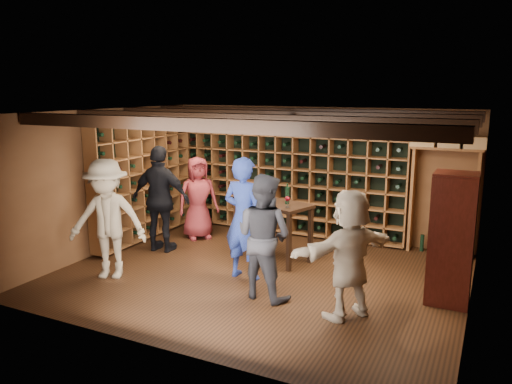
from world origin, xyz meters
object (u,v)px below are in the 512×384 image
at_px(man_grey_suit, 264,236).
at_px(display_cabinet, 451,242).
at_px(guest_red_floral, 198,198).
at_px(guest_khaki, 108,219).
at_px(man_blue_shirt, 244,218).
at_px(guest_woman_black, 161,199).
at_px(tasting_table, 272,209).
at_px(guest_beige, 349,254).

bearing_deg(man_grey_suit, display_cabinet, -148.50).
height_order(guest_red_floral, guest_khaki, guest_khaki).
height_order(man_blue_shirt, guest_red_floral, man_blue_shirt).
relative_size(guest_red_floral, guest_woman_black, 0.84).
xyz_separation_m(guest_woman_black, tasting_table, (1.92, 0.48, -0.08)).
xyz_separation_m(man_grey_suit, guest_woman_black, (-2.47, 1.02, 0.07)).
distance_m(guest_woman_black, guest_beige, 3.86).
height_order(man_grey_suit, guest_khaki, guest_khaki).
bearing_deg(guest_woman_black, man_blue_shirt, 159.28).
distance_m(man_grey_suit, guest_khaki, 2.45).
relative_size(guest_beige, tasting_table, 1.14).
relative_size(display_cabinet, man_blue_shirt, 0.94).
xyz_separation_m(man_blue_shirt, man_grey_suit, (0.56, -0.51, -0.07)).
bearing_deg(tasting_table, guest_beige, -24.02).
xyz_separation_m(guest_red_floral, tasting_table, (1.77, -0.47, 0.07)).
height_order(man_blue_shirt, guest_khaki, man_blue_shirt).
distance_m(guest_beige, tasting_table, 2.38).
xyz_separation_m(man_grey_suit, guest_red_floral, (-2.31, 1.98, -0.07)).
bearing_deg(man_grey_suit, guest_beige, -174.44).
xyz_separation_m(guest_red_floral, guest_khaki, (-0.12, -2.33, 0.12)).
distance_m(man_grey_suit, guest_beige, 1.23).
bearing_deg(tasting_table, man_grey_suit, -51.93).
distance_m(guest_red_floral, guest_beige, 4.10).
bearing_deg(man_grey_suit, guest_woman_black, -12.24).
xyz_separation_m(guest_beige, tasting_table, (-1.76, 1.60, 0.03)).
height_order(display_cabinet, tasting_table, display_cabinet).
bearing_deg(guest_beige, tasting_table, -97.24).
xyz_separation_m(guest_khaki, tasting_table, (1.89, 1.86, -0.05)).
bearing_deg(display_cabinet, tasting_table, 168.08).
bearing_deg(display_cabinet, man_grey_suit, -158.80).
bearing_deg(guest_beige, guest_red_floral, -85.46).
height_order(display_cabinet, guest_red_floral, display_cabinet).
relative_size(man_grey_suit, guest_red_floral, 1.09).
bearing_deg(guest_khaki, man_grey_suit, -13.22).
bearing_deg(guest_red_floral, guest_beige, -78.84).
relative_size(man_blue_shirt, guest_beige, 1.13).
xyz_separation_m(display_cabinet, guest_woman_black, (-4.78, 0.12, 0.08)).
height_order(display_cabinet, guest_woman_black, guest_woman_black).
distance_m(guest_khaki, guest_beige, 3.66).
xyz_separation_m(display_cabinet, tasting_table, (-2.86, 0.60, 0.00)).
relative_size(display_cabinet, guest_woman_black, 0.93).
bearing_deg(guest_khaki, guest_woman_black, 70.03).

